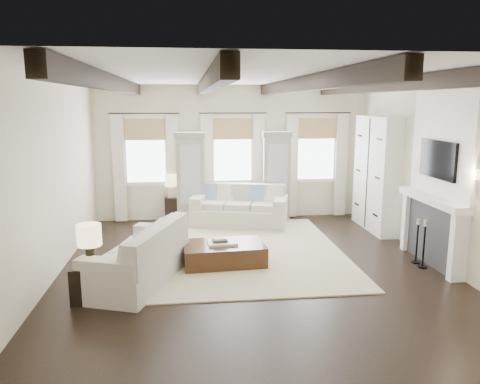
{
  "coord_description": "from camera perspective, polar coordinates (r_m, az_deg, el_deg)",
  "views": [
    {
      "loc": [
        -1.1,
        -7.43,
        2.8
      ],
      "look_at": [
        -0.12,
        1.09,
        1.15
      ],
      "focal_mm": 35.0,
      "sensor_mm": 36.0,
      "label": 1
    }
  ],
  "objects": [
    {
      "name": "side_table_back",
      "position": [
        11.37,
        -8.19,
        -2.02
      ],
      "size": [
        0.37,
        0.37,
        0.56
      ],
      "primitive_type": "cube",
      "color": "black",
      "rests_on": "ground"
    },
    {
      "name": "candlestick_near",
      "position": [
        8.64,
        21.49,
        -6.37
      ],
      "size": [
        0.17,
        0.17,
        0.84
      ],
      "color": "black",
      "rests_on": "ground"
    },
    {
      "name": "sofa_left",
      "position": [
        7.59,
        -11.87,
        -8.02
      ],
      "size": [
        1.63,
        2.34,
        0.91
      ],
      "color": "beige",
      "rests_on": "ground"
    },
    {
      "name": "lamp_back",
      "position": [
        11.25,
        -8.28,
        1.31
      ],
      "size": [
        0.33,
        0.33,
        0.58
      ],
      "color": "black",
      "rests_on": "side_table_back"
    },
    {
      "name": "sofa_back",
      "position": [
        10.82,
        -0.02,
        -2.06
      ],
      "size": [
        2.33,
        1.51,
        0.92
      ],
      "color": "beige",
      "rests_on": "ground"
    },
    {
      "name": "book_upper",
      "position": [
        8.18,
        -2.46,
        -5.7
      ],
      "size": [
        0.23,
        0.18,
        0.03
      ],
      "primitive_type": "cube",
      "rotation": [
        0.0,
        0.0,
        0.07
      ],
      "color": "beige",
      "rests_on": "book_lower"
    },
    {
      "name": "ottoman",
      "position": [
        8.27,
        -2.02,
        -7.54
      ],
      "size": [
        1.46,
        0.97,
        0.37
      ],
      "primitive_type": "cube",
      "rotation": [
        0.0,
        0.0,
        0.07
      ],
      "color": "black",
      "rests_on": "ground"
    },
    {
      "name": "side_table_front",
      "position": [
        7.16,
        -17.6,
        -10.41
      ],
      "size": [
        0.52,
        0.52,
        0.52
      ],
      "primitive_type": "cube",
      "color": "black",
      "rests_on": "ground"
    },
    {
      "name": "candlestick_far",
      "position": [
        8.85,
        20.75,
        -6.02
      ],
      "size": [
        0.16,
        0.16,
        0.8
      ],
      "color": "black",
      "rests_on": "ground"
    },
    {
      "name": "ground",
      "position": [
        8.01,
        1.79,
        -9.56
      ],
      "size": [
        7.5,
        7.5,
        0.0
      ],
      "primitive_type": "plane",
      "color": "black",
      "rests_on": "ground"
    },
    {
      "name": "tray",
      "position": [
        8.21,
        -2.17,
        -6.18
      ],
      "size": [
        0.53,
        0.41,
        0.04
      ],
      "primitive_type": "cube",
      "rotation": [
        0.0,
        0.0,
        0.07
      ],
      "color": "white",
      "rests_on": "ottoman"
    },
    {
      "name": "lamp_front",
      "position": [
        6.95,
        -17.91,
        -5.29
      ],
      "size": [
        0.34,
        0.34,
        0.59
      ],
      "color": "black",
      "rests_on": "side_table_front"
    },
    {
      "name": "area_rug",
      "position": [
        8.99,
        0.85,
        -7.17
      ],
      "size": [
        3.56,
        4.51,
        0.02
      ],
      "primitive_type": "cube",
      "color": "beige",
      "rests_on": "ground"
    },
    {
      "name": "book_lower",
      "position": [
        8.19,
        -2.49,
        -5.93
      ],
      "size": [
        0.27,
        0.22,
        0.04
      ],
      "primitive_type": "cube",
      "rotation": [
        0.0,
        0.0,
        0.07
      ],
      "color": "#262628",
      "rests_on": "tray"
    },
    {
      "name": "room_shell",
      "position": [
        8.57,
        5.96,
        4.74
      ],
      "size": [
        6.54,
        7.54,
        3.22
      ],
      "color": "beige",
      "rests_on": "ground"
    }
  ]
}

